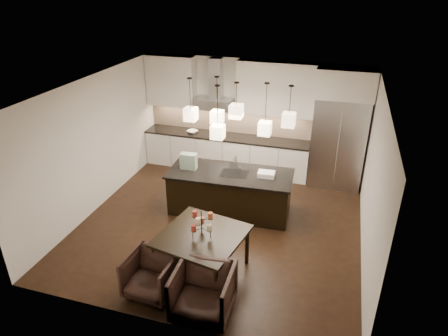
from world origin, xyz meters
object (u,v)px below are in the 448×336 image
(dining_table, at_px, (202,254))
(armchair_left, at_px, (152,274))
(refrigerator, at_px, (338,143))
(armchair_right, at_px, (203,292))
(island_body, at_px, (230,193))

(dining_table, xyz_separation_m, armchair_left, (-0.61, -0.67, -0.03))
(refrigerator, distance_m, armchair_right, 5.08)
(refrigerator, bearing_deg, dining_table, -116.57)
(refrigerator, height_order, armchair_left, refrigerator)
(dining_table, height_order, armchair_right, armchair_right)
(armchair_right, bearing_deg, armchair_left, 167.46)
(refrigerator, distance_m, dining_table, 4.43)
(armchair_left, distance_m, armchair_right, 0.94)
(island_body, xyz_separation_m, armchair_right, (0.41, -2.87, -0.04))
(dining_table, bearing_deg, refrigerator, 74.15)
(refrigerator, xyz_separation_m, dining_table, (-1.96, -3.91, -0.69))
(refrigerator, xyz_separation_m, armchair_right, (-1.64, -4.76, -0.68))
(island_body, xyz_separation_m, dining_table, (0.10, -2.02, -0.05))
(dining_table, bearing_deg, armchair_right, -58.88)
(dining_table, relative_size, armchair_right, 1.48)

